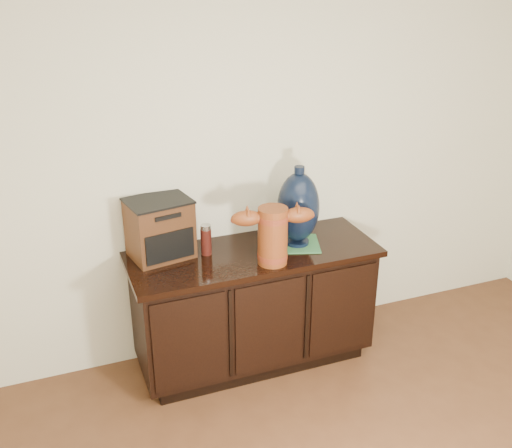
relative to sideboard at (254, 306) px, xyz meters
name	(u,v)px	position (x,y,z in m)	size (l,w,h in m)	color
sideboard	(254,306)	(0.00, 0.00, 0.00)	(1.46, 0.56, 0.75)	black
terracotta_vessel	(273,232)	(0.05, -0.17, 0.55)	(0.47, 0.20, 0.33)	brown
tv_radio	(160,228)	(-0.51, 0.14, 0.54)	(0.38, 0.33, 0.34)	#422210
green_mat	(297,244)	(0.28, 0.00, 0.37)	(0.26, 0.26, 0.01)	#326F3F
lamp_base	(298,208)	(0.28, 0.00, 0.60)	(0.31, 0.31, 0.48)	black
spray_can	(206,240)	(-0.26, 0.07, 0.46)	(0.06, 0.06, 0.18)	#55150E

